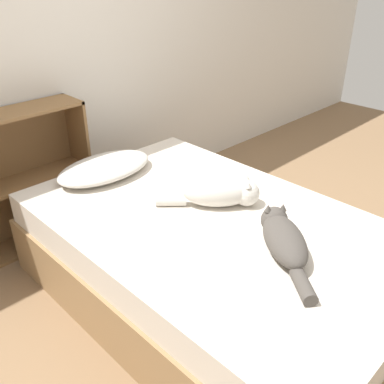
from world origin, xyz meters
TOP-DOWN VIEW (x-y plane):
  - ground_plane at (0.00, 0.00)m, footprint 8.00×8.00m
  - wall_back at (0.00, 1.39)m, footprint 8.00×0.06m
  - bed at (0.00, 0.00)m, footprint 1.29×2.04m
  - pillow at (-0.10, 0.81)m, footprint 0.61×0.36m
  - cat_light at (0.14, 0.07)m, footprint 0.45×0.44m
  - cat_dark at (0.03, -0.40)m, footprint 0.44×0.50m
  - bookshelf at (-0.55, 1.25)m, footprint 0.96×0.26m

SIDE VIEW (x-z plane):
  - ground_plane at x=0.00m, z-range 0.00..0.00m
  - bed at x=0.00m, z-range 0.00..0.51m
  - bookshelf at x=-0.55m, z-range 0.02..0.92m
  - pillow at x=-0.10m, z-range 0.51..0.62m
  - cat_dark at x=0.03m, z-range 0.50..0.65m
  - cat_light at x=0.14m, z-range 0.51..0.67m
  - wall_back at x=0.00m, z-range 0.00..2.50m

